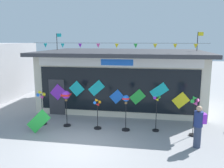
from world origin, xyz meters
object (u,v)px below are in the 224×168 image
at_px(wind_spinner_left, 66,98).
at_px(wind_spinner_center_right, 126,105).
at_px(wind_spinner_far_right, 194,109).
at_px(display_kite_on_ground, 39,121).
at_px(kite_shop_building, 123,77).
at_px(person_near_camera, 199,126).
at_px(wind_spinner_far_left, 42,103).
at_px(wind_spinner_center_left, 97,112).
at_px(wind_spinner_right, 156,109).

height_order(wind_spinner_left, wind_spinner_center_right, wind_spinner_left).
xyz_separation_m(wind_spinner_far_right, display_kite_on_ground, (-6.81, -0.78, -0.67)).
bearing_deg(kite_shop_building, wind_spinner_far_right, -52.50).
relative_size(person_near_camera, display_kite_on_ground, 1.68).
distance_m(kite_shop_building, wind_spinner_far_left, 5.75).
relative_size(wind_spinner_center_left, wind_spinner_far_right, 0.82).
height_order(wind_spinner_center_left, wind_spinner_far_right, wind_spinner_far_right).
relative_size(wind_spinner_center_right, wind_spinner_far_right, 0.94).
bearing_deg(wind_spinner_left, wind_spinner_center_left, -4.88).
relative_size(wind_spinner_left, wind_spinner_center_left, 1.20).
height_order(wind_spinner_right, display_kite_on_ground, wind_spinner_right).
relative_size(kite_shop_building, wind_spinner_right, 5.53).
height_order(wind_spinner_center_right, person_near_camera, same).
bearing_deg(person_near_camera, kite_shop_building, -153.94).
bearing_deg(wind_spinner_far_right, display_kite_on_ground, -173.45).
relative_size(wind_spinner_far_right, display_kite_on_ground, 1.79).
xyz_separation_m(wind_spinner_center_left, wind_spinner_far_right, (4.30, -0.11, 0.40)).
height_order(wind_spinner_far_left, person_near_camera, wind_spinner_far_left).
xyz_separation_m(wind_spinner_center_right, person_near_camera, (2.96, -1.29, -0.32)).
bearing_deg(display_kite_on_ground, wind_spinner_far_left, 107.44).
distance_m(wind_spinner_center_right, wind_spinner_right, 1.39).
relative_size(kite_shop_building, display_kite_on_ground, 9.76).
bearing_deg(kite_shop_building, display_kite_on_ground, -119.69).
xyz_separation_m(wind_spinner_far_left, wind_spinner_left, (1.27, 0.01, 0.32)).
height_order(kite_shop_building, person_near_camera, kite_shop_building).
height_order(wind_spinner_center_left, display_kite_on_ground, wind_spinner_center_left).
distance_m(wind_spinner_left, wind_spinner_center_right, 2.90).
relative_size(kite_shop_building, wind_spinner_left, 5.56).
relative_size(wind_spinner_left, person_near_camera, 1.05).
relative_size(wind_spinner_center_right, display_kite_on_ground, 1.68).
bearing_deg(wind_spinner_center_left, kite_shop_building, 81.98).
distance_m(wind_spinner_left, display_kite_on_ground, 1.64).
height_order(wind_spinner_far_left, wind_spinner_far_right, wind_spinner_far_right).
bearing_deg(person_near_camera, wind_spinner_right, -137.27).
bearing_deg(wind_spinner_far_right, wind_spinner_center_right, 177.06).
distance_m(wind_spinner_left, wind_spinner_far_right, 5.87).
bearing_deg(wind_spinner_center_left, person_near_camera, -16.21).
relative_size(wind_spinner_far_left, display_kite_on_ground, 1.72).
xyz_separation_m(wind_spinner_center_right, wind_spinner_far_right, (2.97, -0.15, 0.01)).
xyz_separation_m(wind_spinner_left, wind_spinner_center_left, (1.56, -0.13, -0.59)).
xyz_separation_m(kite_shop_building, wind_spinner_center_right, (0.68, -4.60, -0.55)).
relative_size(wind_spinner_right, display_kite_on_ground, 1.76).
bearing_deg(wind_spinner_center_right, wind_spinner_center_left, -178.17).
height_order(wind_spinner_center_right, display_kite_on_ground, wind_spinner_center_right).
distance_m(wind_spinner_far_right, person_near_camera, 1.18).
height_order(kite_shop_building, wind_spinner_center_left, kite_shop_building).
height_order(wind_spinner_far_left, display_kite_on_ground, wind_spinner_far_left).
xyz_separation_m(wind_spinner_left, wind_spinner_center_right, (2.89, -0.09, -0.20)).
relative_size(wind_spinner_center_left, wind_spinner_right, 0.83).
distance_m(wind_spinner_far_left, wind_spinner_center_left, 2.84).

